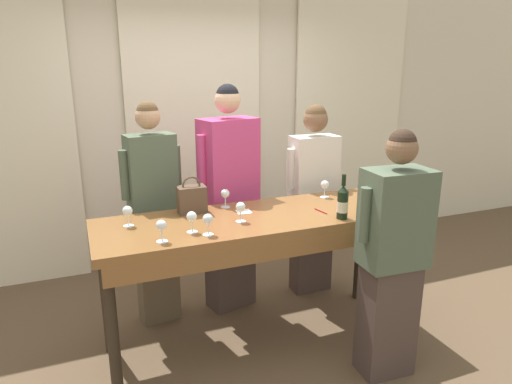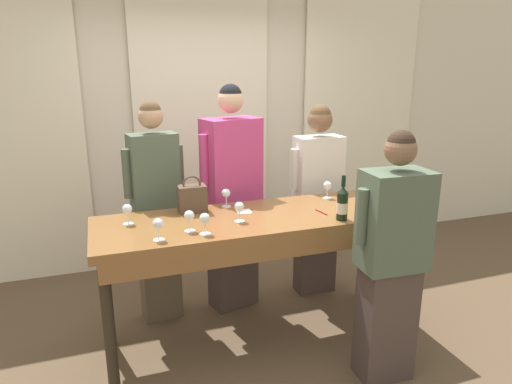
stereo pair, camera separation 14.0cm
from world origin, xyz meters
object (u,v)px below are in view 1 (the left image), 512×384
host_pouring (392,257)px  wine_glass_front_right (128,212)px  wine_glass_front_left (325,186)px  wine_bottle (343,203)px  guest_pink_top (229,199)px  handbag (192,199)px  wine_glass_center_right (192,218)px  wine_glass_front_mid (241,208)px  tasting_bar (261,231)px  wine_glass_center_left (225,195)px  wine_glass_center_mid (161,226)px  guest_olive_jacket (154,212)px  guest_cream_sweater (313,198)px  wine_glass_back_left (208,220)px

host_pouring → wine_glass_front_right: bearing=153.8°
wine_glass_front_left → host_pouring: size_ratio=0.08×
wine_bottle → guest_pink_top: (-0.52, 0.86, -0.16)m
handbag → wine_glass_center_right: bearing=-104.2°
wine_glass_front_mid → host_pouring: host_pouring is taller
tasting_bar → host_pouring: size_ratio=1.37×
wine_glass_front_right → wine_glass_center_right: same height
wine_glass_center_left → wine_glass_front_right: bearing=-167.9°
wine_glass_front_right → wine_glass_center_mid: (0.15, -0.35, 0.00)m
wine_glass_front_mid → guest_olive_jacket: (-0.47, 0.66, -0.18)m
handbag → guest_pink_top: size_ratio=0.14×
wine_glass_front_right → guest_pink_top: 0.98m
wine_glass_front_right → guest_cream_sweater: bearing=16.3°
wine_glass_back_left → wine_glass_center_right: bearing=134.2°
wine_glass_front_mid → wine_glass_center_mid: 0.57m
wine_bottle → wine_glass_center_right: wine_bottle is taller
wine_glass_back_left → guest_cream_sweater: bearing=34.8°
wine_glass_front_left → wine_glass_center_right: size_ratio=1.00×
wine_bottle → wine_glass_front_left: (0.15, 0.49, -0.02)m
wine_glass_front_left → wine_glass_front_mid: same height
wine_glass_center_left → wine_glass_back_left: (-0.27, -0.50, 0.00)m
guest_olive_jacket → wine_glass_center_mid: bearing=-96.0°
wine_glass_center_right → guest_cream_sweater: (1.26, 0.74, -0.21)m
guest_cream_sweater → wine_bottle: bearing=-106.3°
wine_glass_back_left → guest_olive_jacket: 0.86m
wine_glass_front_right → guest_cream_sweater: guest_cream_sweater is taller
wine_glass_back_left → host_pouring: bearing=-20.3°
guest_cream_sweater → wine_glass_front_mid: bearing=-143.9°
guest_pink_top → wine_glass_center_left: bearing=-113.1°
wine_glass_center_mid → guest_olive_jacket: (0.09, 0.82, -0.18)m
guest_pink_top → host_pouring: 1.40m
wine_glass_center_left → host_pouring: bearing=-48.0°
guest_cream_sweater → wine_glass_center_left: bearing=-160.5°
wine_bottle → wine_glass_front_mid: 0.69m
tasting_bar → wine_glass_center_mid: (-0.72, -0.21, 0.21)m
tasting_bar → wine_glass_front_right: wine_glass_front_right is taller
wine_glass_front_mid → wine_glass_center_left: size_ratio=1.00×
wine_glass_front_right → guest_olive_jacket: size_ratio=0.08×
wine_bottle → guest_cream_sweater: bearing=73.7°
wine_glass_center_right → wine_glass_front_left: bearing=17.7°
guest_pink_top → wine_glass_center_right: bearing=-123.7°
wine_glass_center_mid → wine_glass_center_left: bearing=42.1°
host_pouring → wine_glass_front_mid: bearing=145.7°
wine_glass_front_left → wine_glass_back_left: bearing=-157.3°
wine_glass_front_mid → wine_glass_back_left: size_ratio=1.00×
wine_glass_center_left → wine_glass_center_mid: size_ratio=1.00×
wine_glass_front_left → wine_glass_front_right: (-1.51, -0.10, 0.00)m
wine_bottle → wine_glass_back_left: (-0.93, 0.04, -0.02)m
wine_glass_front_left → guest_cream_sweater: 0.44m
wine_glass_center_left → tasting_bar: bearing=-60.8°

